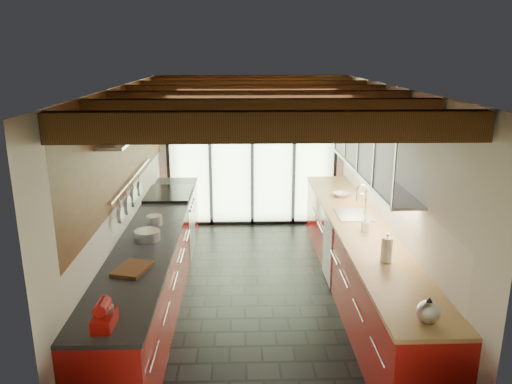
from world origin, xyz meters
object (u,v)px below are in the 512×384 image
paper_towel (387,250)px  soap_bottle (365,224)px  stand_mixer (104,316)px  kettle (428,311)px  bowl (341,194)px

paper_towel → soap_bottle: bearing=90.0°
stand_mixer → soap_bottle: (2.54, 2.04, -0.00)m
kettle → paper_towel: bearing=90.0°
kettle → paper_towel: size_ratio=0.79×
paper_towel → soap_bottle: 0.88m
bowl → stand_mixer: bearing=-125.7°
soap_bottle → kettle: bearing=-90.0°
stand_mixer → bowl: 4.35m
kettle → bowl: (0.00, 3.54, -0.07)m
stand_mixer → bowl: size_ratio=1.19×
paper_towel → bowl: bearing=90.0°
stand_mixer → kettle: size_ratio=1.11×
kettle → bowl: kettle is taller
kettle → soap_bottle: kettle is taller
paper_towel → kettle: bearing=-90.0°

